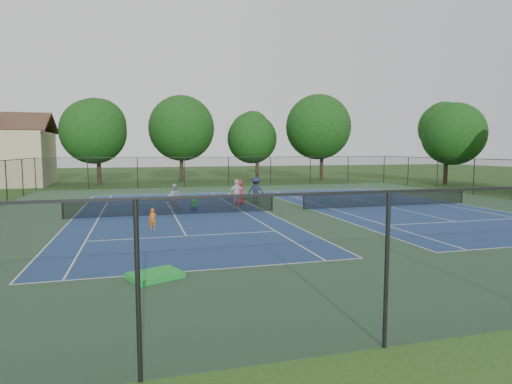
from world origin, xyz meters
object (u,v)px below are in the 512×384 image
object	(u,v)px
tree_back_a	(98,128)
ball_hopper	(194,203)
bystander_b	(256,191)
instructor	(174,197)
bystander_a	(237,194)
tree_side_e	(447,130)
child_player	(153,219)
tree_back_c	(257,135)
ball_crate	(194,209)
bystander_c	(239,192)
tree_back_d	(322,125)
tree_back_b	(181,125)

from	to	relation	value
tree_back_a	ball_hopper	bearing A→B (deg)	-72.15
bystander_b	ball_hopper	xyz separation A→B (m)	(-4.59, -2.34, -0.42)
instructor	bystander_a	xyz separation A→B (m)	(3.89, -0.59, 0.12)
tree_side_e	ball_hopper	xyz separation A→B (m)	(-28.67, -12.77, -5.30)
child_player	bystander_b	bearing A→B (deg)	72.71
tree_side_e	child_player	xyz separation A→B (m)	(-31.35, -18.45, -5.30)
tree_back_c	bystander_b	size ratio (longest dim) A/B	4.54
tree_side_e	tree_back_c	bearing A→B (deg)	148.57
child_player	tree_side_e	bearing A→B (deg)	55.36
instructor	ball_crate	xyz separation A→B (m)	(1.15, -0.83, -0.68)
instructor	bystander_c	size ratio (longest dim) A/B	0.96
tree_back_c	tree_side_e	distance (m)	21.10
tree_back_d	ball_crate	bearing A→B (deg)	-129.35
bystander_b	ball_hopper	size ratio (longest dim) A/B	4.29
bystander_c	ball_hopper	bearing A→B (deg)	36.11
tree_back_d	ball_crate	size ratio (longest dim) A/B	26.18
tree_back_a	bystander_a	bearing A→B (deg)	-65.91
tree_back_c	ball_hopper	bearing A→B (deg)	-114.17
tree_back_a	tree_back_c	bearing A→B (deg)	3.18
instructor	bystander_a	size ratio (longest dim) A/B	0.87
bystander_c	tree_side_e	bearing A→B (deg)	-154.69
tree_back_a	tree_side_e	size ratio (longest dim) A/B	1.03
bystander_b	ball_hopper	bearing A→B (deg)	54.25
tree_back_d	ball_crate	distance (m)	30.19
child_player	ball_crate	distance (m)	6.29
tree_back_c	instructor	world-z (taller)	tree_back_c
tree_back_d	child_player	world-z (taller)	tree_back_d
tree_back_a	ball_hopper	world-z (taller)	tree_back_a
tree_back_d	bystander_b	size ratio (longest dim) A/B	5.61
ball_crate	bystander_b	bearing A→B (deg)	27.03
ball_crate	ball_hopper	size ratio (longest dim) A/B	0.92
instructor	tree_back_a	bearing A→B (deg)	-65.22
tree_back_a	bystander_c	size ratio (longest dim) A/B	5.34
bystander_a	ball_crate	distance (m)	2.86
tree_back_c	tree_back_d	world-z (taller)	tree_back_d
tree_side_e	ball_hopper	world-z (taller)	tree_side_e
bystander_a	bystander_b	world-z (taller)	bystander_a
tree_back_b	tree_back_a	bearing A→B (deg)	-167.47
tree_back_d	instructor	size ratio (longest dim) A/B	6.29
ball_hopper	tree_back_a	bearing A→B (deg)	107.85
tree_side_e	tree_back_a	bearing A→B (deg)	164.48
instructor	child_player	bearing A→B (deg)	85.85
tree_back_d	bystander_a	xyz separation A→B (m)	(-15.93, -22.53, -5.88)
ball_hopper	child_player	bearing A→B (deg)	-115.26
instructor	bystander_c	world-z (taller)	bystander_c
tree_back_a	tree_side_e	distance (m)	37.36
tree_back_a	instructor	bearing A→B (deg)	-74.27
bystander_a	ball_hopper	bearing A→B (deg)	-0.89
bystander_c	ball_crate	xyz separation A→B (m)	(-3.37, -2.23, -0.71)
tree_back_a	ball_hopper	xyz separation A→B (m)	(7.33, -22.77, -5.53)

